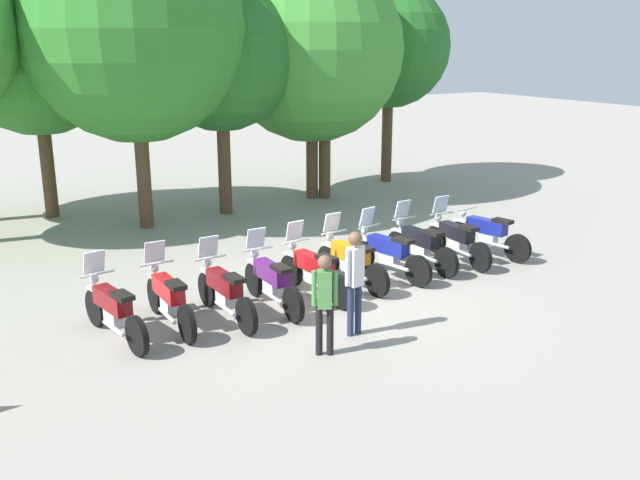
{
  "coord_description": "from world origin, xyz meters",
  "views": [
    {
      "loc": [
        -6.58,
        -11.1,
        4.71
      ],
      "look_at": [
        0.0,
        0.5,
        0.9
      ],
      "focal_mm": 39.34,
      "sensor_mm": 36.0,
      "label": 1
    }
  ],
  "objects_px": {
    "person_0": "(325,298)",
    "tree_5": "(312,49)",
    "motorcycle_3": "(271,280)",
    "tree_4": "(220,57)",
    "motorcycle_7": "(420,244)",
    "motorcycle_1": "(169,297)",
    "person_1": "(355,275)",
    "tree_6": "(325,51)",
    "motorcycle_2": "(224,291)",
    "tree_3": "(133,30)",
    "motorcycle_0": "(113,309)",
    "motorcycle_5": "(350,260)",
    "tree_7": "(389,47)",
    "tree_2": "(35,48)",
    "motorcycle_9": "(487,233)",
    "motorcycle_8": "(456,239)",
    "motorcycle_4": "(314,271)",
    "motorcycle_6": "(388,253)"
  },
  "relations": [
    {
      "from": "person_0",
      "to": "tree_5",
      "type": "distance_m",
      "value": 11.85
    },
    {
      "from": "motorcycle_3",
      "to": "tree_4",
      "type": "relative_size",
      "value": 0.35
    },
    {
      "from": "motorcycle_7",
      "to": "motorcycle_1",
      "type": "bearing_deg",
      "value": 90.77
    },
    {
      "from": "person_1",
      "to": "tree_6",
      "type": "height_order",
      "value": "tree_6"
    },
    {
      "from": "motorcycle_2",
      "to": "tree_5",
      "type": "bearing_deg",
      "value": -41.33
    },
    {
      "from": "person_1",
      "to": "tree_4",
      "type": "height_order",
      "value": "tree_4"
    },
    {
      "from": "person_0",
      "to": "tree_3",
      "type": "bearing_deg",
      "value": -148.98
    },
    {
      "from": "motorcycle_0",
      "to": "person_1",
      "type": "relative_size",
      "value": 1.23
    },
    {
      "from": "person_0",
      "to": "tree_4",
      "type": "distance_m",
      "value": 10.27
    },
    {
      "from": "motorcycle_5",
      "to": "tree_5",
      "type": "distance_m",
      "value": 9.04
    },
    {
      "from": "tree_7",
      "to": "person_0",
      "type": "bearing_deg",
      "value": -128.57
    },
    {
      "from": "tree_2",
      "to": "tree_4",
      "type": "bearing_deg",
      "value": -24.59
    },
    {
      "from": "motorcycle_5",
      "to": "motorcycle_9",
      "type": "xyz_separation_m",
      "value": [
        3.79,
        0.22,
        -0.01
      ]
    },
    {
      "from": "motorcycle_8",
      "to": "tree_2",
      "type": "xyz_separation_m",
      "value": [
        -7.03,
        8.73,
        4.0
      ]
    },
    {
      "from": "person_1",
      "to": "tree_7",
      "type": "height_order",
      "value": "tree_7"
    },
    {
      "from": "person_1",
      "to": "tree_5",
      "type": "distance_m",
      "value": 11.1
    },
    {
      "from": "motorcycle_3",
      "to": "tree_5",
      "type": "bearing_deg",
      "value": -34.72
    },
    {
      "from": "motorcycle_9",
      "to": "motorcycle_4",
      "type": "bearing_deg",
      "value": 82.36
    },
    {
      "from": "motorcycle_1",
      "to": "tree_5",
      "type": "relative_size",
      "value": 0.31
    },
    {
      "from": "motorcycle_4",
      "to": "person_1",
      "type": "height_order",
      "value": "person_1"
    },
    {
      "from": "tree_5",
      "to": "tree_6",
      "type": "relative_size",
      "value": 1.16
    },
    {
      "from": "motorcycle_9",
      "to": "tree_3",
      "type": "distance_m",
      "value": 9.74
    },
    {
      "from": "motorcycle_7",
      "to": "tree_7",
      "type": "height_order",
      "value": "tree_7"
    },
    {
      "from": "motorcycle_0",
      "to": "tree_7",
      "type": "xyz_separation_m",
      "value": [
        11.52,
        8.87,
        3.98
      ]
    },
    {
      "from": "motorcycle_3",
      "to": "tree_4",
      "type": "distance_m",
      "value": 8.41
    },
    {
      "from": "motorcycle_3",
      "to": "tree_6",
      "type": "relative_size",
      "value": 0.35
    },
    {
      "from": "motorcycle_4",
      "to": "tree_4",
      "type": "height_order",
      "value": "tree_4"
    },
    {
      "from": "motorcycle_1",
      "to": "tree_5",
      "type": "bearing_deg",
      "value": -44.2
    },
    {
      "from": "motorcycle_1",
      "to": "motorcycle_4",
      "type": "distance_m",
      "value": 2.84
    },
    {
      "from": "motorcycle_0",
      "to": "motorcycle_6",
      "type": "height_order",
      "value": "same"
    },
    {
      "from": "motorcycle_7",
      "to": "tree_2",
      "type": "distance_m",
      "value": 11.33
    },
    {
      "from": "motorcycle_5",
      "to": "tree_2",
      "type": "xyz_separation_m",
      "value": [
        -4.18,
        8.91,
        4.0
      ]
    },
    {
      "from": "motorcycle_6",
      "to": "tree_4",
      "type": "relative_size",
      "value": 0.34
    },
    {
      "from": "motorcycle_7",
      "to": "motorcycle_0",
      "type": "bearing_deg",
      "value": 90.75
    },
    {
      "from": "motorcycle_8",
      "to": "tree_5",
      "type": "distance_m",
      "value": 8.29
    },
    {
      "from": "motorcycle_8",
      "to": "tree_5",
      "type": "relative_size",
      "value": 0.31
    },
    {
      "from": "motorcycle_3",
      "to": "tree_5",
      "type": "xyz_separation_m",
      "value": [
        5.15,
        7.78,
        3.94
      ]
    },
    {
      "from": "motorcycle_1",
      "to": "tree_5",
      "type": "distance_m",
      "value": 11.16
    },
    {
      "from": "motorcycle_3",
      "to": "tree_6",
      "type": "distance_m",
      "value": 10.14
    },
    {
      "from": "tree_3",
      "to": "tree_5",
      "type": "bearing_deg",
      "value": 10.37
    },
    {
      "from": "person_0",
      "to": "tree_5",
      "type": "xyz_separation_m",
      "value": [
        5.31,
        10.0,
        3.52
      ]
    },
    {
      "from": "tree_2",
      "to": "tree_6",
      "type": "bearing_deg",
      "value": -11.87
    },
    {
      "from": "motorcycle_8",
      "to": "person_1",
      "type": "distance_m",
      "value": 4.7
    },
    {
      "from": "motorcycle_1",
      "to": "motorcycle_6",
      "type": "bearing_deg",
      "value": -88.07
    },
    {
      "from": "motorcycle_8",
      "to": "tree_7",
      "type": "bearing_deg",
      "value": -23.23
    },
    {
      "from": "motorcycle_9",
      "to": "tree_2",
      "type": "xyz_separation_m",
      "value": [
        -7.97,
        8.69,
        4.01
      ]
    },
    {
      "from": "motorcycle_7",
      "to": "motorcycle_8",
      "type": "xyz_separation_m",
      "value": [
        0.95,
        -0.05,
        0.0
      ]
    },
    {
      "from": "motorcycle_3",
      "to": "tree_7",
      "type": "relative_size",
      "value": 0.34
    },
    {
      "from": "motorcycle_8",
      "to": "tree_2",
      "type": "bearing_deg",
      "value": 40.8
    },
    {
      "from": "motorcycle_7",
      "to": "motorcycle_3",
      "type": "bearing_deg",
      "value": 94.23
    }
  ]
}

